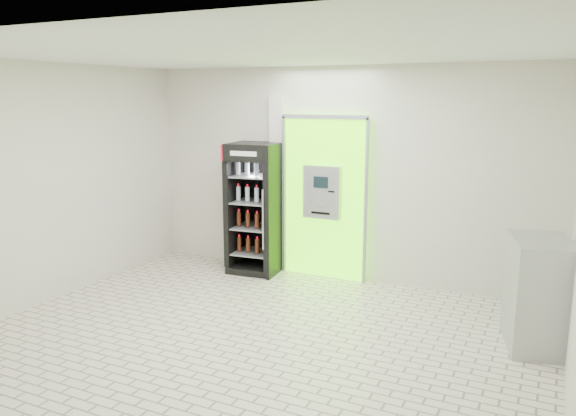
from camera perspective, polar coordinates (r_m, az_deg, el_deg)
The scene contains 6 objects.
ground at distance 6.21m, azimuth -3.31°, elevation -13.30°, with size 6.00×6.00×0.00m, color beige.
room_shell at distance 5.70m, azimuth -3.52°, elevation 3.79°, with size 6.00×6.00×6.00m.
atm_assembly at distance 8.04m, azimuth 3.77°, elevation 1.16°, with size 1.30×0.24×2.33m.
pillar at distance 8.37m, azimuth -1.08°, elevation 2.48°, with size 0.22×0.11×2.60m.
beverage_cooler at distance 8.30m, azimuth -3.28°, elevation -0.26°, with size 0.78×0.72×1.92m.
steel_cabinet at distance 6.43m, azimuth 24.11°, elevation -7.92°, with size 0.77×0.98×1.15m.
Camera 1 is at (2.78, -4.92, 2.59)m, focal length 35.00 mm.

